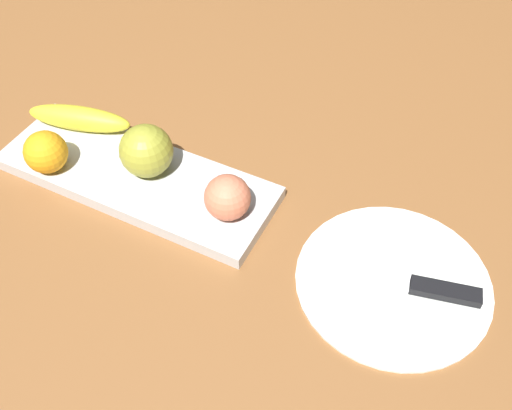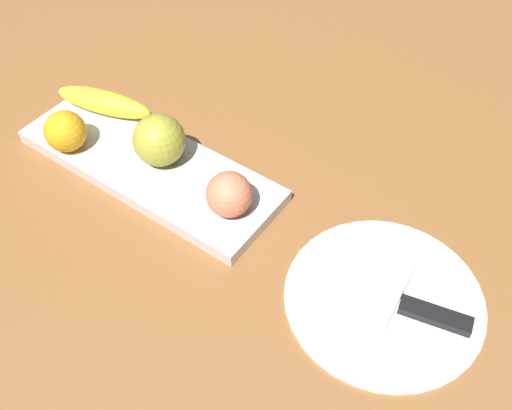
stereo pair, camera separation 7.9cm
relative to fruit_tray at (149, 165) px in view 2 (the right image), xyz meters
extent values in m
plane|color=brown|center=(0.05, 0.02, -0.01)|extent=(2.40, 2.40, 0.00)
cube|color=#BBBEBF|center=(0.00, 0.00, 0.00)|extent=(0.43, 0.15, 0.02)
sphere|color=olive|center=(-0.02, -0.01, 0.05)|extent=(0.08, 0.08, 0.08)
ellipsoid|color=yellow|center=(0.13, -0.04, 0.03)|extent=(0.17, 0.08, 0.04)
sphere|color=orange|center=(0.12, 0.05, 0.04)|extent=(0.06, 0.06, 0.06)
sphere|color=#D77454|center=(-0.16, 0.01, 0.04)|extent=(0.07, 0.07, 0.07)
cylinder|color=white|center=(-0.41, 0.00, -0.01)|extent=(0.26, 0.26, 0.01)
cube|color=white|center=(-0.37, 0.00, 0.01)|extent=(0.11, 0.12, 0.02)
cube|color=silver|center=(-0.41, 0.01, 0.00)|extent=(0.15, 0.05, 0.00)
cube|color=black|center=(-0.47, -0.01, 0.00)|extent=(0.09, 0.04, 0.01)
camera|label=1|loc=(-0.44, 0.47, 0.64)|focal=41.03mm
camera|label=2|loc=(-0.51, 0.43, 0.64)|focal=41.03mm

